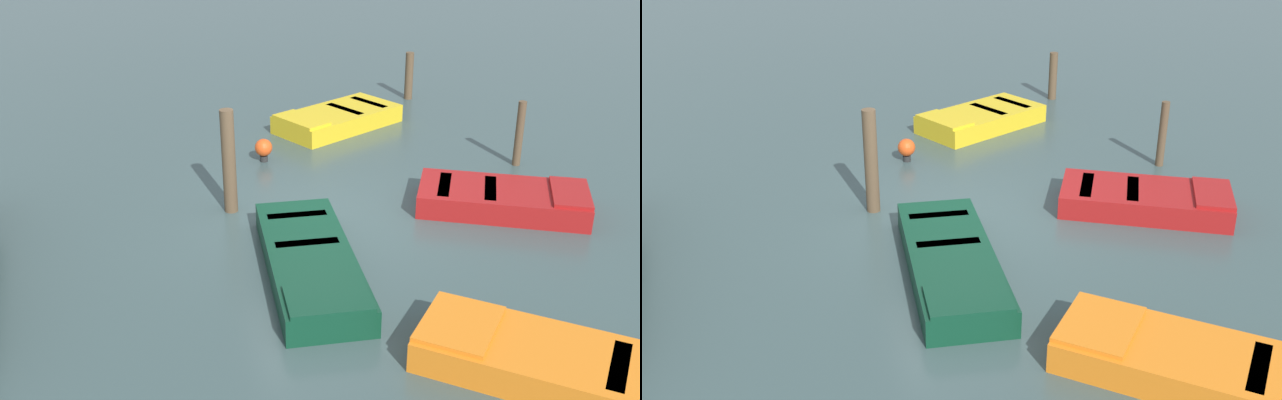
{
  "view_description": "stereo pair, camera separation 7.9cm",
  "coord_description": "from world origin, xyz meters",
  "views": [
    {
      "loc": [
        -11.3,
        3.04,
        5.67
      ],
      "look_at": [
        0.0,
        0.0,
        0.35
      ],
      "focal_mm": 42.22,
      "sensor_mm": 36.0,
      "label": 1
    },
    {
      "loc": [
        -11.32,
        2.96,
        5.67
      ],
      "look_at": [
        0.0,
        0.0,
        0.35
      ],
      "focal_mm": 42.22,
      "sensor_mm": 36.0,
      "label": 2
    }
  ],
  "objects": [
    {
      "name": "ground_plane",
      "position": [
        0.0,
        0.0,
        0.0
      ],
      "size": [
        80.0,
        80.0,
        0.0
      ],
      "primitive_type": "plane",
      "color": "#384C4C"
    },
    {
      "name": "mooring_piling_mid_right",
      "position": [
        6.3,
        -4.06,
        0.6
      ],
      "size": [
        0.21,
        0.21,
        1.21
      ],
      "primitive_type": "cylinder",
      "color": "brown",
      "rests_on": "ground_plane"
    },
    {
      "name": "mooring_piling_far_left",
      "position": [
        0.71,
        1.43,
        0.93
      ],
      "size": [
        0.24,
        0.24,
        1.86
      ],
      "primitive_type": "cylinder",
      "color": "brown",
      "rests_on": "ground_plane"
    },
    {
      "name": "rowboat_red",
      "position": [
        -0.49,
        -3.22,
        0.22
      ],
      "size": [
        2.57,
        3.23,
        0.46
      ],
      "rotation": [
        0.0,
        0.0,
        4.24
      ],
      "color": "maroon",
      "rests_on": "ground_plane"
    },
    {
      "name": "marker_buoy",
      "position": [
        2.91,
        0.41,
        0.29
      ],
      "size": [
        0.36,
        0.36,
        0.48
      ],
      "color": "#262626",
      "rests_on": "ground_plane"
    },
    {
      "name": "mooring_piling_near_left",
      "position": [
        1.39,
        -4.5,
        0.67
      ],
      "size": [
        0.16,
        0.16,
        1.34
      ],
      "primitive_type": "cylinder",
      "color": "brown",
      "rests_on": "ground_plane"
    },
    {
      "name": "rowboat_orange",
      "position": [
        -5.19,
        -1.83,
        0.22
      ],
      "size": [
        3.61,
        3.91,
        0.46
      ],
      "rotation": [
        0.0,
        0.0,
        0.86
      ],
      "color": "orange",
      "rests_on": "ground_plane"
    },
    {
      "name": "rowboat_yellow",
      "position": [
        4.57,
        -1.64,
        0.22
      ],
      "size": [
        2.57,
        3.2,
        0.46
      ],
      "rotation": [
        0.0,
        0.0,
        2.05
      ],
      "color": "gold",
      "rests_on": "ground_plane"
    },
    {
      "name": "rowboat_dark_green",
      "position": [
        -1.85,
        0.64,
        0.22
      ],
      "size": [
        3.69,
        1.53,
        0.46
      ],
      "rotation": [
        0.0,
        0.0,
        3.06
      ],
      "color": "#0C3823",
      "rests_on": "ground_plane"
    }
  ]
}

